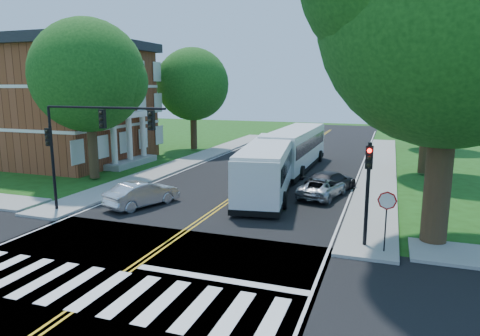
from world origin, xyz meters
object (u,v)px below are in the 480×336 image
at_px(bus_follow, 295,148).
at_px(hatchback, 142,194).
at_px(suv, 322,188).
at_px(signal_ne, 368,181).
at_px(dark_sedan, 330,182).
at_px(signal_nw, 86,134).
at_px(bus_lead, 268,166).

xyz_separation_m(bus_follow, hatchback, (-5.85, -14.07, -1.03)).
bearing_deg(bus_follow, suv, 113.16).
distance_m(signal_ne, dark_sedan, 10.19).
bearing_deg(dark_sedan, signal_nw, 59.41).
distance_m(signal_ne, bus_follow, 17.92).
distance_m(bus_follow, suv, 9.43).
relative_size(signal_ne, bus_lead, 0.35).
xyz_separation_m(suv, dark_sedan, (0.27, 1.58, 0.08)).
bearing_deg(suv, bus_follow, -55.57).
bearing_deg(hatchback, bus_lead, -115.68).
height_order(signal_ne, bus_lead, signal_ne).
bearing_deg(suv, signal_nw, 47.59).
xyz_separation_m(bus_follow, dark_sedan, (3.88, -7.06, -1.07)).
distance_m(bus_follow, dark_sedan, 8.13).
xyz_separation_m(hatchback, suv, (9.46, 5.43, -0.12)).
height_order(signal_ne, dark_sedan, signal_ne).
relative_size(signal_nw, signal_ne, 1.62).
distance_m(signal_ne, hatchback, 12.92).
bearing_deg(bus_lead, suv, 167.89).
bearing_deg(signal_ne, bus_lead, 128.66).
height_order(signal_nw, dark_sedan, signal_nw).
xyz_separation_m(signal_nw, hatchback, (1.59, 2.55, -3.64)).
relative_size(signal_nw, hatchback, 1.63).
bearing_deg(hatchback, signal_ne, -170.87).
bearing_deg(bus_lead, bus_follow, -98.22).
distance_m(bus_lead, hatchback, 8.24).
xyz_separation_m(signal_nw, suv, (11.05, 7.98, -3.76)).
xyz_separation_m(signal_nw, bus_lead, (7.50, 8.20, -2.67)).
xyz_separation_m(signal_nw, signal_ne, (14.06, 0.01, -1.41)).
bearing_deg(signal_ne, suv, 110.64).
bearing_deg(signal_nw, bus_lead, 47.53).
distance_m(bus_lead, bus_follow, 8.43).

